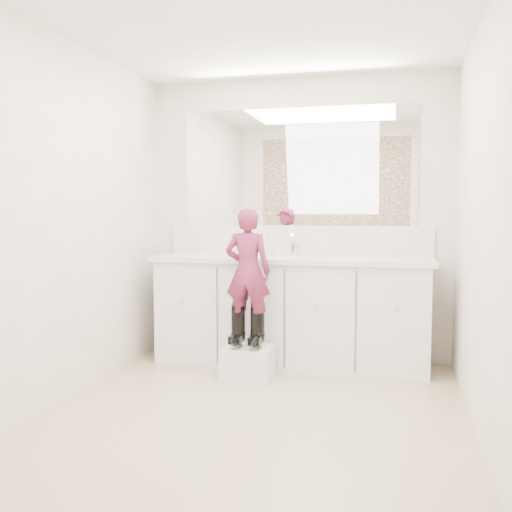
# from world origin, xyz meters

# --- Properties ---
(floor) EXTENTS (3.00, 3.00, 0.00)m
(floor) POSITION_xyz_m (0.00, 0.00, 0.00)
(floor) COLOR #958462
(floor) RESTS_ON ground
(ceiling) EXTENTS (3.00, 3.00, 0.00)m
(ceiling) POSITION_xyz_m (0.00, 0.00, 2.40)
(ceiling) COLOR white
(ceiling) RESTS_ON wall_back
(wall_back) EXTENTS (2.60, 0.00, 2.60)m
(wall_back) POSITION_xyz_m (0.00, 1.50, 1.20)
(wall_back) COLOR beige
(wall_back) RESTS_ON floor
(wall_front) EXTENTS (2.60, 0.00, 2.60)m
(wall_front) POSITION_xyz_m (0.00, -1.50, 1.20)
(wall_front) COLOR beige
(wall_front) RESTS_ON floor
(wall_left) EXTENTS (0.00, 3.00, 3.00)m
(wall_left) POSITION_xyz_m (-1.30, 0.00, 1.20)
(wall_left) COLOR beige
(wall_left) RESTS_ON floor
(wall_right) EXTENTS (0.00, 3.00, 3.00)m
(wall_right) POSITION_xyz_m (1.30, 0.00, 1.20)
(wall_right) COLOR beige
(wall_right) RESTS_ON floor
(vanity_cabinet) EXTENTS (2.20, 0.55, 0.85)m
(vanity_cabinet) POSITION_xyz_m (0.00, 1.23, 0.42)
(vanity_cabinet) COLOR silver
(vanity_cabinet) RESTS_ON floor
(countertop) EXTENTS (2.28, 0.58, 0.04)m
(countertop) POSITION_xyz_m (0.00, 1.21, 0.87)
(countertop) COLOR beige
(countertop) RESTS_ON vanity_cabinet
(backsplash) EXTENTS (2.28, 0.03, 0.25)m
(backsplash) POSITION_xyz_m (0.00, 1.49, 1.02)
(backsplash) COLOR beige
(backsplash) RESTS_ON countertop
(mirror) EXTENTS (2.00, 0.02, 1.00)m
(mirror) POSITION_xyz_m (0.00, 1.49, 1.64)
(mirror) COLOR white
(mirror) RESTS_ON wall_back
(dot_panel) EXTENTS (2.00, 0.01, 1.20)m
(dot_panel) POSITION_xyz_m (0.00, -1.49, 1.65)
(dot_panel) COLOR #472819
(dot_panel) RESTS_ON wall_front
(faucet) EXTENTS (0.08, 0.08, 0.10)m
(faucet) POSITION_xyz_m (0.00, 1.38, 0.94)
(faucet) COLOR silver
(faucet) RESTS_ON countertop
(cup) EXTENTS (0.11, 0.11, 0.08)m
(cup) POSITION_xyz_m (0.25, 1.25, 0.93)
(cup) COLOR beige
(cup) RESTS_ON countertop
(soap_bottle) EXTENTS (0.08, 0.08, 0.17)m
(soap_bottle) POSITION_xyz_m (-0.20, 1.26, 0.98)
(soap_bottle) COLOR beige
(soap_bottle) RESTS_ON countertop
(step_stool) EXTENTS (0.37, 0.31, 0.24)m
(step_stool) POSITION_xyz_m (-0.24, 0.75, 0.12)
(step_stool) COLOR silver
(step_stool) RESTS_ON floor
(boot_left) EXTENTS (0.11, 0.21, 0.31)m
(boot_left) POSITION_xyz_m (-0.32, 0.75, 0.39)
(boot_left) COLOR black
(boot_left) RESTS_ON step_stool
(boot_right) EXTENTS (0.11, 0.21, 0.31)m
(boot_right) POSITION_xyz_m (-0.17, 0.75, 0.39)
(boot_right) COLOR black
(boot_right) RESTS_ON step_stool
(toddler) EXTENTS (0.35, 0.23, 0.95)m
(toddler) POSITION_xyz_m (-0.24, 0.75, 0.81)
(toddler) COLOR #B6386A
(toddler) RESTS_ON step_stool
(toothbrush) EXTENTS (0.14, 0.01, 0.06)m
(toothbrush) POSITION_xyz_m (-0.17, 0.75, 0.89)
(toothbrush) COLOR pink
(toothbrush) RESTS_ON toddler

